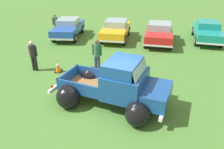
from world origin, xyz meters
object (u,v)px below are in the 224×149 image
at_px(show_car_0, 68,27).
at_px(lane_cone_0, 58,67).
at_px(vintage_pickup_truck, 119,88).
at_px(spectator_0, 33,54).
at_px(show_car_1, 116,29).
at_px(show_car_3, 207,30).
at_px(lane_cone_1, 136,70).
at_px(show_car_2, 159,32).
at_px(spectator_2, 97,53).
at_px(spectator_1, 55,23).

distance_m(show_car_0, lane_cone_0, 6.41).
bearing_deg(lane_cone_0, show_car_0, 100.38).
xyz_separation_m(vintage_pickup_truck, spectator_0, (-4.64, 2.75, 0.17)).
bearing_deg(spectator_0, vintage_pickup_truck, 69.84).
relative_size(show_car_0, show_car_1, 0.98).
distance_m(show_car_1, show_car_3, 6.78).
height_order(show_car_3, spectator_0, spectator_0).
bearing_deg(show_car_1, lane_cone_1, 18.75).
relative_size(show_car_0, lane_cone_0, 6.67).
height_order(spectator_0, lane_cone_1, spectator_0).
bearing_deg(show_car_2, show_car_0, -89.39).
relative_size(show_car_3, spectator_2, 2.70).
distance_m(show_car_0, spectator_2, 6.75).
height_order(spectator_0, spectator_2, spectator_2).
relative_size(show_car_0, lane_cone_1, 6.67).
bearing_deg(spectator_2, lane_cone_0, -75.26).
height_order(show_car_3, lane_cone_1, show_car_3).
bearing_deg(vintage_pickup_truck, show_car_1, 112.88).
xyz_separation_m(show_car_0, show_car_1, (3.73, -0.18, 0.00)).
bearing_deg(lane_cone_0, spectator_0, 176.38).
bearing_deg(lane_cone_1, spectator_1, 132.35).
xyz_separation_m(spectator_2, lane_cone_1, (2.05, -0.41, -0.68)).
bearing_deg(spectator_0, lane_cone_1, 98.93).
height_order(show_car_2, spectator_2, spectator_2).
xyz_separation_m(show_car_2, spectator_1, (-8.24, 1.65, 0.12)).
distance_m(show_car_3, spectator_0, 12.34).
height_order(show_car_0, spectator_1, spectator_1).
bearing_deg(show_car_2, show_car_3, 110.37).
distance_m(show_car_0, show_car_3, 10.50).
bearing_deg(spectator_1, show_car_3, 28.41).
relative_size(vintage_pickup_truck, spectator_0, 3.04).
height_order(show_car_0, spectator_0, spectator_0).
bearing_deg(spectator_1, spectator_0, -48.01).
relative_size(spectator_0, lane_cone_1, 2.60).
distance_m(show_car_0, show_car_1, 3.73).
xyz_separation_m(show_car_2, spectator_0, (-7.03, -5.41, 0.15)).
bearing_deg(vintage_pickup_truck, show_car_2, 91.44).
xyz_separation_m(show_car_0, show_car_3, (10.50, 0.04, 0.00)).
bearing_deg(show_car_1, show_car_0, -87.75).
distance_m(show_car_1, lane_cone_1, 6.37).
relative_size(show_car_0, spectator_1, 2.64).
bearing_deg(spectator_0, show_car_2, 138.05).
relative_size(show_car_3, lane_cone_1, 7.42).
bearing_deg(spectator_2, show_car_3, 134.54).
relative_size(show_car_1, show_car_2, 0.98).
bearing_deg(vintage_pickup_truck, lane_cone_0, 159.28).
xyz_separation_m(show_car_0, spectator_0, (-0.13, -6.21, 0.15)).
xyz_separation_m(vintage_pickup_truck, show_car_2, (2.40, 8.16, 0.02)).
height_order(show_car_0, show_car_3, same).
height_order(spectator_1, lane_cone_1, spectator_1).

